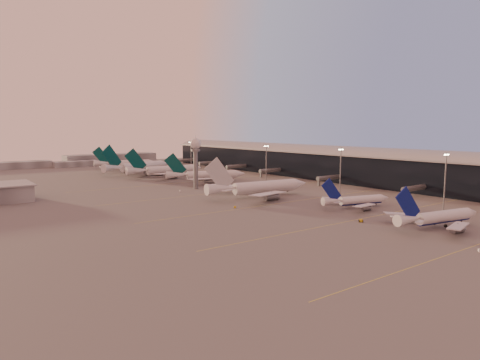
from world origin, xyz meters
TOP-DOWN VIEW (x-y plane):
  - ground at (0.00, 0.00)m, footprint 700.00×700.00m
  - taxiway_markings at (30.00, 56.00)m, footprint 180.00×185.25m
  - terminal at (107.88, 110.09)m, footprint 57.00×362.00m
  - radar_tower at (5.00, 120.00)m, footprint 6.40×6.40m
  - mast_a at (58.00, 0.00)m, footprint 3.60×0.56m
  - mast_b at (55.00, 55.00)m, footprint 3.60×0.56m
  - mast_c at (50.00, 110.00)m, footprint 3.60×0.56m
  - mast_d at (48.00, 200.00)m, footprint 3.60×0.56m
  - distant_horizon at (2.62, 325.14)m, footprint 165.00×37.50m
  - narrowbody_near at (24.22, -16.17)m, footprint 40.87×32.33m
  - narrowbody_mid at (31.98, 25.87)m, footprint 35.34×27.84m
  - widebody_white at (16.28, 74.99)m, footprint 61.04×48.68m
  - greentail_a at (26.72, 143.10)m, footprint 51.43×40.82m
  - greentail_b at (18.19, 184.91)m, footprint 59.17×47.75m
  - greentail_c at (10.93, 217.20)m, footprint 62.55×49.72m
  - greentail_d at (19.24, 263.15)m, footprint 52.93×42.26m
  - gsv_truck_a at (5.19, -39.05)m, footprint 5.12×4.80m
  - gsv_catering_a at (63.93, -8.31)m, footprint 4.83×3.27m
  - gsv_tug_mid at (9.95, 6.25)m, footprint 4.09×4.21m
  - gsv_truck_b at (52.33, 39.85)m, footprint 5.67×2.95m
  - gsv_truck_c at (-11.65, 57.86)m, footprint 4.44×4.46m
  - gsv_catering_b at (67.80, 73.08)m, footprint 4.93×3.02m
  - gsv_tug_far at (19.52, 102.77)m, footprint 3.18×4.24m
  - gsv_truck_d at (-8.05, 115.59)m, footprint 2.07×4.79m
  - gsv_tug_hangar at (42.56, 158.17)m, footprint 3.78×3.23m

SIDE VIEW (x-z plane):
  - ground at x=0.00m, z-range 0.00..0.00m
  - taxiway_markings at x=30.00m, z-range 0.00..0.02m
  - gsv_tug_hangar at x=42.56m, z-range 0.01..0.94m
  - gsv_tug_mid at x=9.95m, z-range 0.02..1.07m
  - gsv_tug_far at x=19.52m, z-range 0.02..1.10m
  - gsv_truck_c at x=-11.65m, z-range 0.02..1.89m
  - gsv_truck_d at x=-8.05m, z-range 0.02..1.90m
  - gsv_truck_a at x=5.19m, z-range 0.02..2.11m
  - gsv_truck_b at x=52.33m, z-range 0.02..2.20m
  - gsv_catering_a at x=63.93m, z-range 0.00..3.63m
  - gsv_catering_b at x=67.80m, z-range 0.00..3.76m
  - narrowbody_mid at x=31.98m, z-range -4.19..9.89m
  - narrowbody_near at x=24.22m, z-range -4.79..11.31m
  - greentail_a at x=26.72m, z-range -6.30..13.18m
  - greentail_d at x=19.24m, z-range -6.32..13.22m
  - widebody_white at x=16.28m, z-range -7.02..14.47m
  - greentail_b at x=18.19m, z-range -6.95..14.54m
  - distant_horizon at x=2.62m, z-range -0.61..8.39m
  - greentail_c at x=10.93m, z-range -7.61..15.92m
  - terminal at x=107.88m, z-range -1.00..22.04m
  - mast_a at x=58.00m, z-range 1.24..26.24m
  - mast_b at x=55.00m, z-range 1.24..26.24m
  - mast_c at x=50.00m, z-range 1.24..26.24m
  - mast_d at x=48.00m, z-range 1.24..26.24m
  - radar_tower at x=5.00m, z-range 5.40..36.50m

